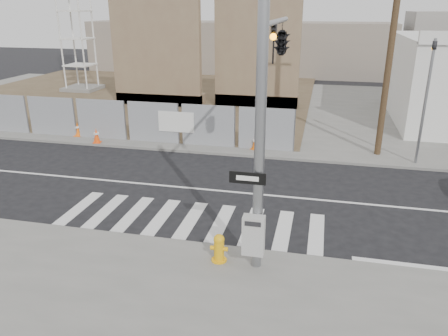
% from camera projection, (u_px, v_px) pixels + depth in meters
% --- Properties ---
extents(ground, '(100.00, 100.00, 0.00)m').
position_uv_depth(ground, '(210.00, 190.00, 16.44)').
color(ground, black).
rests_on(ground, ground).
extents(sidewalk_far, '(50.00, 20.00, 0.12)m').
position_uv_depth(sidewalk_far, '(263.00, 108.00, 29.20)').
color(sidewalk_far, slate).
rests_on(sidewalk_far, ground).
extents(signal_pole, '(0.96, 5.87, 7.00)m').
position_uv_depth(signal_pole, '(275.00, 71.00, 12.37)').
color(signal_pole, gray).
rests_on(signal_pole, sidewalk_near).
extents(far_signal_pole, '(0.16, 0.20, 5.60)m').
position_uv_depth(far_signal_pole, '(428.00, 85.00, 17.74)').
color(far_signal_pole, gray).
rests_on(far_signal_pole, sidewalk_far).
extents(chain_link_fence, '(24.60, 0.04, 2.00)m').
position_uv_depth(chain_link_fence, '(49.00, 116.00, 22.71)').
color(chain_link_fence, gray).
rests_on(chain_link_fence, sidewalk_far).
extents(concrete_wall_left, '(6.00, 1.30, 8.00)m').
position_uv_depth(concrete_wall_left, '(157.00, 56.00, 28.67)').
color(concrete_wall_left, brown).
rests_on(concrete_wall_left, sidewalk_far).
extents(concrete_wall_right, '(5.50, 1.30, 8.00)m').
position_uv_depth(concrete_wall_right, '(257.00, 57.00, 28.22)').
color(concrete_wall_right, brown).
rests_on(concrete_wall_right, sidewalk_far).
extents(utility_pole_right, '(1.60, 0.28, 10.00)m').
position_uv_depth(utility_pole_right, '(392.00, 39.00, 18.27)').
color(utility_pole_right, '#493722').
rests_on(utility_pole_right, sidewalk_far).
extents(fire_hydrant, '(0.49, 0.45, 0.78)m').
position_uv_depth(fire_hydrant, '(219.00, 248.00, 11.55)').
color(fire_hydrant, '#F0AC0D').
rests_on(fire_hydrant, sidewalk_near).
extents(traffic_cone_b, '(0.40, 0.40, 0.74)m').
position_uv_depth(traffic_cone_b, '(78.00, 129.00, 22.70)').
color(traffic_cone_b, '#FF660D').
rests_on(traffic_cone_b, sidewalk_far).
extents(traffic_cone_c, '(0.46, 0.46, 0.73)m').
position_uv_depth(traffic_cone_c, '(96.00, 136.00, 21.57)').
color(traffic_cone_c, '#FF4C0D').
rests_on(traffic_cone_c, sidewalk_far).
extents(traffic_cone_d, '(0.44, 0.44, 0.65)m').
position_uv_depth(traffic_cone_d, '(255.00, 143.00, 20.61)').
color(traffic_cone_d, '#E4600C').
rests_on(traffic_cone_d, sidewalk_far).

